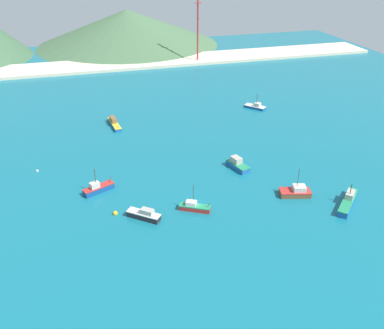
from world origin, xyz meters
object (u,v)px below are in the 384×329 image
Objects in this scene: fishing_boat_5 at (194,207)px; buoy_0 at (37,171)px; fishing_boat_6 at (98,188)px; radio_tower at (198,26)px; fishing_boat_2 at (144,215)px; fishing_boat_3 at (296,192)px; fishing_boat_4 at (238,164)px; fishing_boat_1 at (114,123)px; fishing_boat_0 at (256,106)px; fishing_boat_8 at (348,201)px; buoy_1 at (115,213)px.

buoy_0 is at bearing 141.02° from fishing_boat_5.
radio_tower is (54.42, 103.96, 15.41)m from fishing_boat_6.
fishing_boat_2 is 1.01× the size of fishing_boat_5.
fishing_boat_3 is 17.62m from fishing_boat_4.
buoy_0 is 0.02× the size of radio_tower.
fishing_boat_2 is (0.53, -51.36, 0.07)m from fishing_boat_1.
fishing_boat_1 is 62.71m from fishing_boat_3.
fishing_boat_1 is 1.44× the size of fishing_boat_3.
fishing_boat_4 is 1.08× the size of fishing_boat_5.
fishing_boat_0 is at bearing 76.18° from fishing_boat_3.
fishing_boat_8 is at bearing -93.85° from fishing_boat_0.
radio_tower is (-2.08, 63.88, 15.69)m from fishing_boat_0.
fishing_boat_4 is 28.20m from fishing_boat_8.
fishing_boat_2 is at bearing -89.40° from fishing_boat_1.
fishing_boat_0 is 64.84m from fishing_boat_5.
radio_tower is at bearing 91.87° from fishing_boat_0.
fishing_boat_3 is (34.80, -0.44, 0.02)m from fishing_boat_2.
fishing_boat_1 is 38.91m from fishing_boat_6.
fishing_boat_6 is at bearing 105.36° from buoy_1.
buoy_1 is 126.17m from radio_tower.
fishing_boat_1 is 51.36m from fishing_boat_2.
fishing_boat_4 reaches higher than buoy_0.
buoy_0 is (-66.53, 34.34, -0.85)m from fishing_boat_8.
fishing_boat_8 is (9.17, -6.63, 0.02)m from fishing_boat_3.
fishing_boat_5 is 33.83m from fishing_boat_8.
fishing_boat_5 is at bearing -38.98° from buoy_0.
fishing_boat_3 is at bearing -17.58° from fishing_boat_6.
fishing_boat_0 reaches higher than fishing_boat_4.
fishing_boat_3 is 11.63× the size of buoy_0.
fishing_boat_0 is 1.02× the size of fishing_boat_2.
radio_tower is at bearing 84.59° from fishing_boat_3.
fishing_boat_3 is at bearing -5.23° from buoy_1.
fishing_boat_0 reaches higher than fishing_boat_1.
fishing_boat_1 reaches higher than buoy_0.
fishing_boat_1 is 82.10m from radio_tower.
fishing_boat_2 is 10.93m from fishing_boat_5.
fishing_boat_6 is (-7.93, -38.10, 0.11)m from fishing_boat_1.
fishing_boat_8 is 14.73× the size of buoy_0.
fishing_boat_6 reaches higher than buoy_1.
fishing_boat_8 is (43.98, -7.07, 0.04)m from fishing_boat_2.
buoy_0 is (-49.23, 12.07, -0.93)m from fishing_boat_4.
fishing_boat_1 is at bearing 126.95° from fishing_boat_4.
fishing_boat_5 is at bearing -77.38° from fishing_boat_1.
fishing_boat_6 is 118.35m from radio_tower.
fishing_boat_0 is 0.94× the size of fishing_boat_6.
fishing_boat_1 is 1.46× the size of fishing_boat_4.
buoy_1 is (-32.39, -11.92, -0.85)m from fishing_boat_4.
radio_tower is at bearing 54.78° from fishing_boat_1.
radio_tower is (19.28, 102.04, 15.34)m from fishing_boat_4.
buoy_1 reaches higher than buoy_0.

